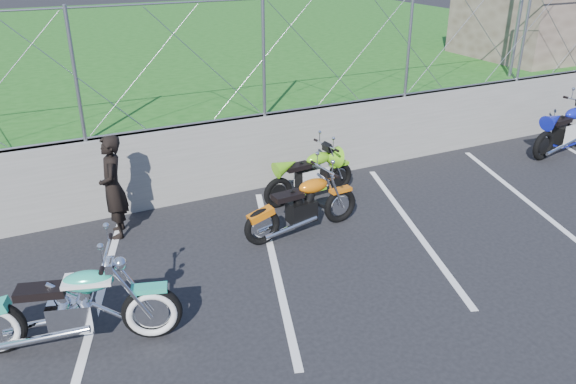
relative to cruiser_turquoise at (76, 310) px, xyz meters
name	(u,v)px	position (x,y,z in m)	size (l,w,h in m)	color
ground	(307,298)	(2.67, -0.33, -0.46)	(90.00, 90.00, 0.00)	black
retaining_wall	(212,160)	(2.67, 3.17, 0.19)	(30.00, 0.22, 1.30)	slate
grass_field	(108,58)	(2.67, 13.17, 0.19)	(30.00, 20.00, 1.30)	#1A5216
stone_building	(561,18)	(13.17, 5.17, 1.74)	(5.00, 3.00, 1.80)	brown
chain_link_fence	(207,64)	(2.67, 3.17, 1.84)	(28.00, 0.03, 2.00)	gray
sign_pole	(521,7)	(9.87, 3.57, 2.34)	(0.08, 0.08, 3.00)	gray
parking_lines	(347,242)	(3.87, 0.67, -0.46)	(18.29, 4.31, 0.01)	silver
cruiser_turquoise	(76,310)	(0.00, 0.00, 0.00)	(2.25, 0.87, 1.15)	black
naked_orange	(304,208)	(3.44, 1.23, -0.04)	(1.97, 0.67, 0.98)	black
sportbike_green	(311,177)	(4.11, 2.27, -0.06)	(1.80, 0.64, 0.93)	black
sportbike_blue	(566,132)	(9.97, 1.94, 0.00)	(2.07, 0.74, 1.08)	black
person_standing	(113,187)	(0.87, 2.41, 0.33)	(0.58, 0.38, 1.58)	black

